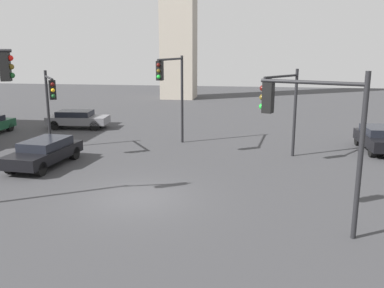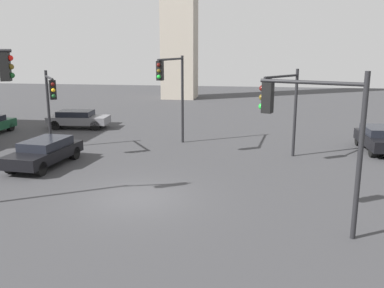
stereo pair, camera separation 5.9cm
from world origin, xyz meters
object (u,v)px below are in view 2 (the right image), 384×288
traffic_light_1 (312,121)px  car_1 (78,119)px  car_4 (380,138)px  car_3 (45,152)px  traffic_light_2 (281,98)px  traffic_light_4 (172,82)px  traffic_light_3 (50,97)px

traffic_light_1 → car_1: 21.85m
traffic_light_1 → car_4: bearing=-92.3°
car_3 → traffic_light_1: bearing=69.7°
traffic_light_2 → traffic_light_4: bearing=-70.8°
traffic_light_2 → car_4: traffic_light_2 is taller
traffic_light_4 → car_4: 12.38m
traffic_light_2 → traffic_light_3: traffic_light_2 is taller
traffic_light_3 → car_4: bearing=66.8°
car_1 → car_3: (2.71, -10.00, 0.00)m
traffic_light_3 → car_1: traffic_light_3 is taller
traffic_light_3 → car_4: size_ratio=1.06×
traffic_light_2 → car_4: 7.10m
traffic_light_4 → traffic_light_2: bearing=80.7°
car_1 → traffic_light_1: bearing=-51.4°
traffic_light_3 → traffic_light_2: bearing=57.8°
traffic_light_4 → car_1: 10.55m
traffic_light_2 → traffic_light_1: bearing=38.2°
traffic_light_4 → car_1: size_ratio=1.19×
traffic_light_1 → traffic_light_2: size_ratio=1.08×
traffic_light_3 → car_4: (18.30, 3.54, -2.47)m
traffic_light_3 → car_3: traffic_light_3 is taller
traffic_light_1 → traffic_light_3: size_ratio=1.12×
traffic_light_1 → traffic_light_2: (-0.51, 8.47, -0.25)m
traffic_light_1 → traffic_light_3: (-12.98, 8.07, -0.37)m
traffic_light_4 → car_3: (-5.68, -4.48, -3.22)m
traffic_light_1 → car_3: (-12.24, 5.67, -2.86)m
car_3 → traffic_light_2: bearing=108.0°
traffic_light_2 → car_3: (-11.74, -2.80, -2.61)m
traffic_light_2 → traffic_light_3: size_ratio=1.04×
car_3 → car_4: bearing=113.3°
traffic_light_1 → car_1: (-14.96, 15.67, -2.87)m
traffic_light_2 → traffic_light_4: size_ratio=0.88×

